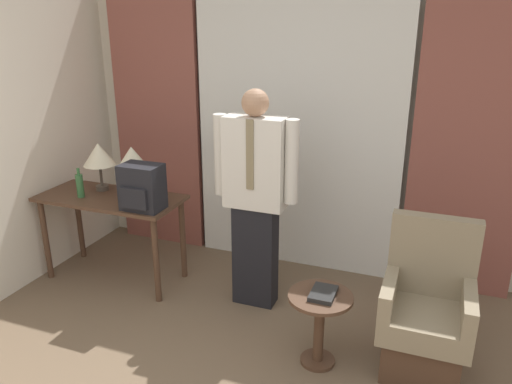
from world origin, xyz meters
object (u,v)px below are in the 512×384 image
desk (111,209)px  book (323,293)px  side_table (320,317)px  table_lamp_left (99,155)px  person (255,193)px  backpack (142,188)px  table_lamp_right (132,159)px  bottle_near_edge (80,185)px  armchair (425,318)px

desk → book: (1.98, -0.50, -0.12)m
book → side_table: bearing=-165.3°
table_lamp_left → person: person is taller
desk → backpack: backpack is taller
table_lamp_left → book: size_ratio=1.91×
desk → side_table: 2.05m
person → book: size_ratio=7.82×
backpack → table_lamp_right: bearing=134.0°
table_lamp_right → bottle_near_edge: bearing=-150.8°
armchair → book: 0.68m
table_lamp_left → armchair: bearing=-8.8°
book → table_lamp_right: bearing=160.9°
table_lamp_left → armchair: (2.78, -0.43, -0.71)m
table_lamp_right → bottle_near_edge: size_ratio=1.66×
table_lamp_left → bottle_near_edge: bearing=-103.8°
person → book: 0.98m
table_lamp_right → book: size_ratio=1.91×
backpack → book: size_ratio=1.65×
bottle_near_edge → armchair: bearing=-4.3°
table_lamp_left → bottle_near_edge: (-0.05, -0.22, -0.21)m
desk → table_lamp_right: table_lamp_right is taller
desk → table_lamp_right: bearing=36.1°
person → table_lamp_left: bearing=177.6°
table_lamp_left → armchair: table_lamp_left is taller
backpack → side_table: bearing=-13.3°
person → backpack: bearing=-166.6°
armchair → table_lamp_right: bearing=170.0°
desk → person: 1.33m
table_lamp_left → desk: bearing=-36.1°
desk → table_lamp_right: size_ratio=2.92×
table_lamp_right → side_table: bearing=-19.3°
table_lamp_right → book: table_lamp_right is taller
desk → table_lamp_left: size_ratio=2.92×
table_lamp_right → armchair: size_ratio=0.42×
side_table → person: bearing=139.5°
backpack → person: person is taller
desk → person: bearing=2.7°
table_lamp_right → bottle_near_edge: table_lamp_right is taller
bottle_near_edge → person: (1.52, 0.16, 0.07)m
bottle_near_edge → armchair: 2.89m
backpack → bottle_near_edge: bearing=175.5°
table_lamp_right → book: (1.81, -0.63, -0.55)m
armchair → table_lamp_left: bearing=171.2°
bottle_near_edge → book: (2.20, -0.41, -0.34)m
table_lamp_right → person: person is taller
desk → person: (1.30, 0.06, 0.29)m
table_lamp_left → book: bearing=-16.3°
desk → side_table: size_ratio=2.40×
person → desk: bearing=-177.3°
book → table_lamp_left: bearing=163.7°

